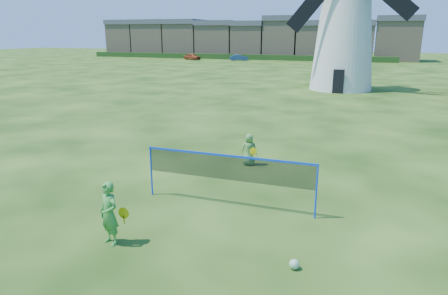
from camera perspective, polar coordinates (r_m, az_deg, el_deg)
ground at (r=12.31m, az=-1.67°, el=-7.25°), size 220.00×220.00×0.00m
windmill at (r=37.70m, az=16.83°, el=16.56°), size 11.16×5.43×16.05m
badminton_net at (r=11.42m, az=0.58°, el=-3.01°), size 5.05×0.05×1.55m
player_girl at (r=9.88m, az=-16.04°, el=-9.03°), size 0.75×0.55×1.55m
player_boy at (r=15.20m, az=3.61°, el=-0.29°), size 0.69×0.48×1.22m
play_ball at (r=9.00m, az=9.97°, el=-16.06°), size 0.22×0.22×0.22m
terraced_houses at (r=85.98m, az=3.46°, el=15.22°), size 64.72×8.40×8.26m
hedge at (r=81.00m, az=0.75°, el=12.81°), size 62.00×0.80×1.00m
car_left at (r=79.73m, az=-4.56°, el=12.79°), size 3.83×2.46×1.21m
car_right at (r=76.38m, az=2.16°, el=12.66°), size 3.67×2.25×1.14m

